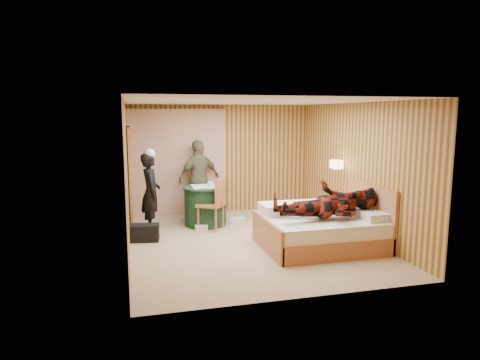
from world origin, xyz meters
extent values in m
cube|color=tan|center=(0.00, 0.00, 0.00)|extent=(4.20, 5.00, 0.01)
cube|color=white|center=(0.00, 0.00, 2.50)|extent=(4.20, 5.00, 0.01)
cube|color=tan|center=(0.00, 2.50, 1.25)|extent=(4.20, 0.02, 2.50)
cube|color=tan|center=(-2.10, 0.00, 1.25)|extent=(0.02, 5.00, 2.50)
cube|color=tan|center=(2.10, 0.00, 1.25)|extent=(0.02, 5.00, 2.50)
cube|color=beige|center=(-1.00, 2.43, 1.20)|extent=(2.20, 0.08, 2.40)
cube|color=black|center=(-2.06, 1.40, 1.02)|extent=(0.06, 0.90, 2.05)
cylinder|color=gold|center=(2.00, 0.45, 1.30)|extent=(0.18, 0.04, 0.04)
cube|color=beige|center=(1.92, 0.45, 1.30)|extent=(0.18, 0.24, 0.16)
cube|color=#BE7B4D|center=(1.10, -0.63, 0.15)|extent=(1.94, 1.55, 0.29)
cube|color=white|center=(1.10, -0.63, 0.41)|extent=(1.88, 1.49, 0.24)
cube|color=#BE7B4D|center=(0.13, -0.63, 0.27)|extent=(0.06, 1.55, 0.54)
cube|color=#BE7B4D|center=(2.06, -0.63, 0.53)|extent=(0.06, 1.55, 1.07)
cube|color=silver|center=(1.86, -1.00, 0.60)|extent=(0.37, 0.53, 0.14)
cube|color=silver|center=(1.86, -0.26, 0.60)|extent=(0.37, 0.53, 0.14)
cube|color=white|center=(0.76, -0.20, 0.62)|extent=(1.16, 0.58, 0.17)
cube|color=#BE7B4D|center=(1.88, 0.34, 0.28)|extent=(0.41, 0.57, 0.57)
cube|color=#BE7B4D|center=(1.88, 0.34, 0.46)|extent=(0.43, 0.59, 0.03)
cylinder|color=#1B3B29|center=(-0.57, 1.35, 0.39)|extent=(0.86, 0.86, 0.78)
cylinder|color=#1B3B29|center=(-0.57, 1.35, 0.79)|extent=(0.92, 0.92, 0.03)
cube|color=silver|center=(-0.57, 1.35, 0.81)|extent=(0.69, 0.69, 0.01)
cube|color=#BE7B4D|center=(-0.57, 1.99, 0.45)|extent=(0.45, 0.45, 0.05)
cube|color=#BE7B4D|center=(-0.58, 2.18, 0.70)|extent=(0.42, 0.08, 0.46)
cylinder|color=#BE7B4D|center=(-0.72, 1.81, 0.21)|extent=(0.04, 0.04, 0.43)
cylinder|color=#BE7B4D|center=(-0.41, 2.18, 0.21)|extent=(0.04, 0.04, 0.43)
cube|color=#BE7B4D|center=(-0.52, 0.99, 0.50)|extent=(0.65, 0.65, 0.06)
cube|color=#BE7B4D|center=(-0.35, 0.87, 0.78)|extent=(0.29, 0.41, 0.51)
cylinder|color=#BE7B4D|center=(-0.58, 1.25, 0.24)|extent=(0.04, 0.04, 0.48)
cylinder|color=#BE7B4D|center=(-0.47, 0.73, 0.24)|extent=(0.04, 0.04, 0.48)
cube|color=black|center=(-1.85, 0.49, 0.15)|extent=(0.58, 0.37, 0.31)
cube|color=silver|center=(-0.72, 0.96, 0.06)|extent=(0.25, 0.10, 0.11)
cube|color=silver|center=(0.09, 1.23, 0.07)|extent=(0.33, 0.22, 0.14)
imported|color=black|center=(-1.68, 1.10, 0.78)|extent=(0.40, 0.59, 1.56)
imported|color=#696646|center=(-0.57, 2.12, 0.86)|extent=(1.09, 0.77, 1.72)
imported|color=#641509|center=(1.15, -0.83, 0.96)|extent=(0.86, 0.67, 1.77)
imported|color=silver|center=(1.88, 0.29, 0.58)|extent=(0.22, 0.26, 0.02)
imported|color=silver|center=(1.88, 0.29, 0.60)|extent=(0.23, 0.27, 0.02)
imported|color=silver|center=(1.88, 0.47, 0.61)|extent=(0.12, 0.12, 0.09)
imported|color=silver|center=(-0.47, 1.30, 0.87)|extent=(0.16, 0.16, 0.10)
camera|label=1|loc=(-2.03, -7.23, 2.29)|focal=32.00mm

